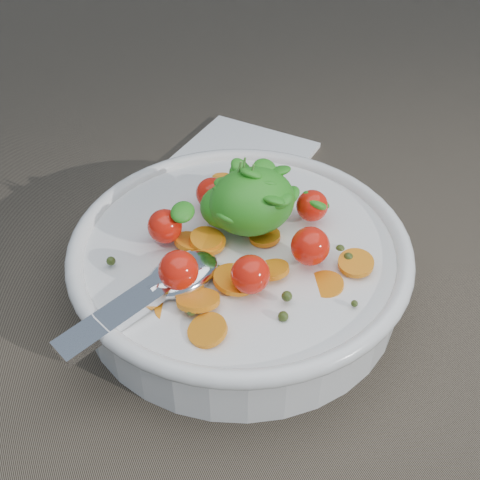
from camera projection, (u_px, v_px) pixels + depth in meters
name	position (u px, v px, depth m)	size (l,w,h in m)	color
ground	(216.00, 276.00, 0.52)	(6.00, 6.00, 0.00)	brown
bowl	(240.00, 261.00, 0.49)	(0.29, 0.27, 0.12)	white
napkin	(237.00, 162.00, 0.65)	(0.15, 0.13, 0.01)	white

